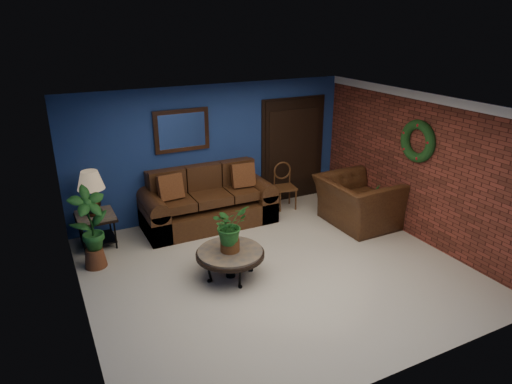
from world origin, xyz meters
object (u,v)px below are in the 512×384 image
sofa (207,205)px  armchair (357,202)px  coffee_table (230,254)px  end_table (96,221)px  side_chair (284,182)px  table_lamp (91,188)px

sofa → armchair: (2.46, -1.30, 0.09)m
sofa → coffee_table: (-0.38, -1.96, 0.02)m
end_table → side_chair: bearing=1.1°
side_chair → sofa: bearing=-170.8°
end_table → sofa: bearing=1.2°
end_table → side_chair: size_ratio=0.69×
sofa → table_lamp: size_ratio=3.33×
end_table → table_lamp: size_ratio=0.88×
coffee_table → table_lamp: (-1.60, 1.92, 0.67)m
coffee_table → table_lamp: size_ratio=1.40×
end_table → table_lamp: (0.00, 0.00, 0.60)m
end_table → coffee_table: bearing=-50.2°
end_table → armchair: bearing=-15.8°
end_table → side_chair: (3.65, 0.07, 0.08)m
sofa → armchair: 2.79m
sofa → side_chair: bearing=0.9°
sofa → end_table: (-1.99, -0.04, 0.09)m
coffee_table → armchair: 2.92m
armchair → end_table: bearing=73.8°
coffee_table → end_table: 2.50m
sofa → end_table: bearing=-178.8°
table_lamp → coffee_table: bearing=-50.2°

